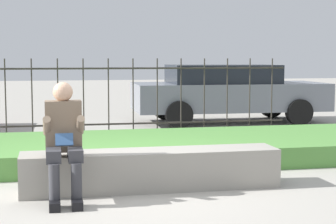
# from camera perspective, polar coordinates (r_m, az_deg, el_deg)

# --- Properties ---
(ground_plane) EXTENTS (60.00, 60.00, 0.00)m
(ground_plane) POSITION_cam_1_polar(r_m,az_deg,el_deg) (6.45, -4.42, -7.93)
(ground_plane) COLOR #A8A399
(stone_bench) EXTENTS (2.94, 0.52, 0.45)m
(stone_bench) POSITION_cam_1_polar(r_m,az_deg,el_deg) (6.46, -1.68, -6.10)
(stone_bench) COLOR gray
(stone_bench) RESTS_ON ground_plane
(person_seated_reader) EXTENTS (0.42, 0.73, 1.25)m
(person_seated_reader) POSITION_cam_1_polar(r_m,az_deg,el_deg) (5.98, -10.54, -2.46)
(person_seated_reader) COLOR black
(person_seated_reader) RESTS_ON ground_plane
(grass_berm) EXTENTS (9.15, 2.37, 0.30)m
(grass_berm) POSITION_cam_1_polar(r_m,az_deg,el_deg) (8.26, -6.15, -3.89)
(grass_berm) COLOR #569342
(grass_berm) RESTS_ON ground_plane
(iron_fence) EXTENTS (7.15, 0.03, 1.48)m
(iron_fence) POSITION_cam_1_polar(r_m,az_deg,el_deg) (10.13, -7.32, 1.41)
(iron_fence) COLOR #332D28
(iron_fence) RESTS_ON ground_plane
(car_parked_right) EXTENTS (4.40, 1.98, 1.33)m
(car_parked_right) POSITION_cam_1_polar(r_m,az_deg,el_deg) (12.96, 6.05, 2.07)
(car_parked_right) COLOR slate
(car_parked_right) RESTS_ON ground_plane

